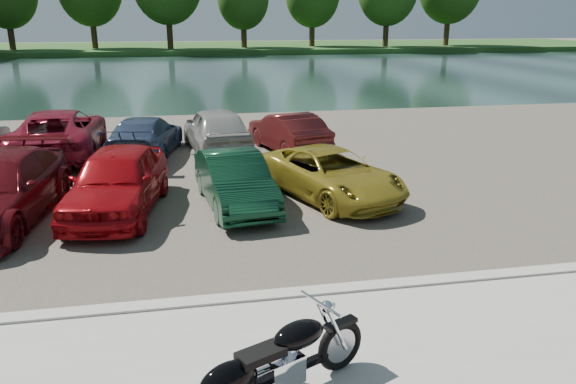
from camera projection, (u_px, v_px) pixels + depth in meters
name	position (u px, v px, depth m)	size (l,w,h in m)	color
ground	(362.00, 368.00, 7.31)	(200.00, 200.00, 0.00)	#595447
kerb	(324.00, 292.00, 9.16)	(60.00, 0.30, 0.14)	#A5A49C
parking_lot	(253.00, 161.00, 17.61)	(60.00, 18.00, 0.04)	#474039
river	(207.00, 73.00, 44.79)	(120.00, 40.00, 0.00)	#172A27
far_bank	(194.00, 48.00, 74.68)	(120.00, 24.00, 0.60)	#1E4719
motorcycle	(270.00, 365.00, 6.43)	(2.19, 1.18, 1.05)	black
car_4	(117.00, 181.00, 12.77)	(1.79, 4.44, 1.51)	#A30A11
car_5	(235.00, 181.00, 13.21)	(1.35, 3.87, 1.27)	#0F3721
car_6	(330.00, 174.00, 13.88)	(2.02, 4.38, 1.22)	olive
car_10	(59.00, 133.00, 17.93)	(2.54, 5.50, 1.53)	maroon
car_11	(145.00, 136.00, 18.01)	(1.81, 4.46, 1.29)	#334364
car_12	(217.00, 129.00, 18.52)	(1.80, 4.47, 1.52)	#A3A29F
car_13	(288.00, 132.00, 18.66)	(1.38, 3.96, 1.30)	#521516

